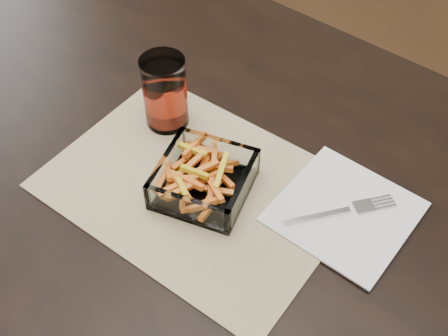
{
  "coord_description": "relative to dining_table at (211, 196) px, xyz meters",
  "views": [
    {
      "loc": [
        0.4,
        -0.45,
        1.43
      ],
      "look_at": [
        0.04,
        -0.02,
        0.78
      ],
      "focal_mm": 45.0,
      "sensor_mm": 36.0,
      "label": 1
    }
  ],
  "objects": [
    {
      "name": "dining_table",
      "position": [
        0.0,
        0.0,
        0.0
      ],
      "size": [
        1.6,
        0.9,
        0.75
      ],
      "color": "black",
      "rests_on": "ground"
    },
    {
      "name": "placemat",
      "position": [
        0.02,
        -0.05,
        0.09
      ],
      "size": [
        0.47,
        0.35,
        0.0
      ],
      "primitive_type": "cube",
      "rotation": [
        0.0,
        0.0,
        0.05
      ],
      "color": "tan",
      "rests_on": "dining_table"
    },
    {
      "name": "glass_bowl",
      "position": [
        0.03,
        -0.05,
        0.11
      ],
      "size": [
        0.17,
        0.17,
        0.05
      ],
      "rotation": [
        0.0,
        0.0,
        0.31
      ],
      "color": "white",
      "rests_on": "placemat"
    },
    {
      "name": "tumbler",
      "position": [
        -0.12,
        0.03,
        0.15
      ],
      "size": [
        0.07,
        0.07,
        0.13
      ],
      "color": "white",
      "rests_on": "placemat"
    },
    {
      "name": "napkin",
      "position": [
        0.22,
        0.05,
        0.09
      ],
      "size": [
        0.19,
        0.19,
        0.0
      ],
      "primitive_type": "cube",
      "rotation": [
        0.0,
        0.0,
        0.01
      ],
      "color": "white",
      "rests_on": "placemat"
    },
    {
      "name": "fork",
      "position": [
        0.22,
        0.05,
        0.1
      ],
      "size": [
        0.12,
        0.15,
        0.0
      ],
      "rotation": [
        0.0,
        0.0,
        -0.63
      ],
      "color": "silver",
      "rests_on": "napkin"
    }
  ]
}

